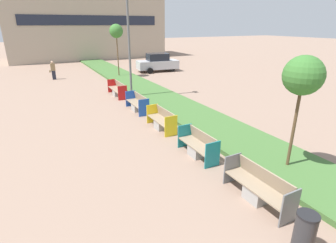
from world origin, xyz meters
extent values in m
cube|color=#426B33|center=(3.20, 12.00, 0.09)|extent=(2.80, 120.00, 0.18)
cube|color=tan|center=(4.00, 43.14, 4.66)|extent=(20.80, 7.88, 9.32)
cube|color=#1E2333|center=(4.00, 39.15, 5.12)|extent=(17.47, 0.08, 1.20)
cube|color=#9E9B96|center=(0.90, 6.97, 0.21)|extent=(0.52, 0.60, 0.42)
cube|color=gray|center=(0.90, 6.97, 0.44)|extent=(0.58, 2.08, 0.05)
cube|color=gray|center=(1.17, 6.97, 0.70)|extent=(0.14, 2.00, 0.48)
cube|color=slate|center=(0.90, 5.91, 0.47)|extent=(0.62, 0.04, 0.94)
cube|color=slate|center=(0.90, 8.03, 0.47)|extent=(0.62, 0.04, 0.94)
cube|color=#9E9B96|center=(0.90, 9.97, 0.21)|extent=(0.52, 0.60, 0.42)
cube|color=gray|center=(0.90, 9.97, 0.44)|extent=(0.58, 1.82, 0.05)
cube|color=gray|center=(1.17, 9.97, 0.70)|extent=(0.14, 1.74, 0.48)
cube|color=#197A7F|center=(0.90, 9.04, 0.47)|extent=(0.62, 0.04, 0.94)
cube|color=#197A7F|center=(0.90, 10.90, 0.47)|extent=(0.62, 0.04, 0.94)
cube|color=#9E9B96|center=(0.90, 13.05, 0.21)|extent=(0.52, 0.60, 0.42)
cube|color=gray|center=(0.90, 13.05, 0.44)|extent=(0.58, 1.93, 0.05)
cube|color=gray|center=(1.17, 13.05, 0.70)|extent=(0.14, 1.85, 0.48)
cube|color=yellow|center=(0.90, 12.06, 0.47)|extent=(0.62, 0.04, 0.94)
cube|color=yellow|center=(0.90, 14.04, 0.47)|extent=(0.62, 0.04, 0.94)
cube|color=#9E9B96|center=(0.90, 16.18, 0.21)|extent=(0.52, 0.60, 0.42)
cube|color=gray|center=(0.90, 16.18, 0.44)|extent=(0.58, 2.05, 0.05)
cube|color=gray|center=(1.17, 16.18, 0.70)|extent=(0.14, 1.97, 0.48)
cube|color=blue|center=(0.90, 15.13, 0.47)|extent=(0.62, 0.04, 0.94)
cube|color=blue|center=(0.90, 17.22, 0.47)|extent=(0.62, 0.04, 0.94)
cube|color=#9E9B96|center=(0.90, 19.96, 0.21)|extent=(0.52, 0.60, 0.42)
cube|color=gray|center=(0.90, 19.96, 0.44)|extent=(0.58, 2.40, 0.05)
cube|color=gray|center=(1.17, 19.96, 0.70)|extent=(0.14, 2.30, 0.48)
cube|color=red|center=(0.90, 18.74, 0.47)|extent=(0.62, 0.04, 0.94)
cube|color=red|center=(0.90, 21.18, 0.47)|extent=(0.62, 0.04, 0.94)
cylinder|color=#2D2D30|center=(0.44, 5.19, 0.47)|extent=(0.44, 0.44, 0.95)
cylinder|color=black|center=(0.44, 5.19, 0.97)|extent=(0.46, 0.46, 0.05)
cylinder|color=#56595B|center=(1.55, 18.85, 4.33)|extent=(0.14, 0.14, 8.65)
cylinder|color=brown|center=(3.09, 7.73, 1.45)|extent=(0.10, 0.10, 2.90)
sphere|color=#38702D|center=(3.09, 7.73, 3.24)|extent=(1.22, 1.22, 1.22)
cylinder|color=brown|center=(3.09, 26.44, 1.89)|extent=(0.10, 0.10, 3.77)
sphere|color=#38702D|center=(3.09, 26.44, 4.10)|extent=(1.20, 1.20, 1.20)
cube|color=#232633|center=(-2.39, 28.15, 0.39)|extent=(0.30, 0.22, 0.79)
cube|color=olive|center=(-2.39, 28.15, 1.10)|extent=(0.38, 0.24, 0.64)
sphere|color=tan|center=(-2.39, 28.15, 1.53)|extent=(0.22, 0.22, 0.22)
cube|color=olive|center=(-2.67, 28.15, 0.75)|extent=(0.12, 0.20, 0.18)
cube|color=#B7BABF|center=(7.66, 27.62, 0.72)|extent=(4.38, 2.26, 0.84)
cube|color=black|center=(7.66, 27.62, 1.50)|extent=(2.27, 1.79, 0.72)
cylinder|color=black|center=(8.92, 26.72, 0.30)|extent=(0.60, 0.20, 0.60)
cylinder|color=black|center=(8.92, 28.52, 0.30)|extent=(0.60, 0.20, 0.60)
cylinder|color=black|center=(6.40, 26.72, 0.30)|extent=(0.60, 0.20, 0.60)
cylinder|color=black|center=(6.40, 28.52, 0.30)|extent=(0.60, 0.20, 0.60)
camera|label=1|loc=(-4.18, 2.64, 4.69)|focal=28.00mm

